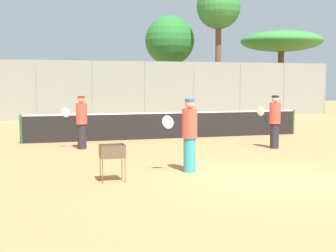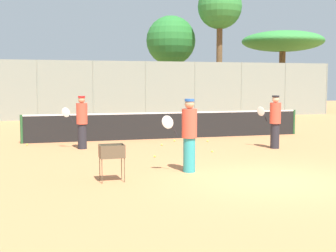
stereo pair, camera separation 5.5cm
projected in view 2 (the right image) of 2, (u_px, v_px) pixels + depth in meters
name	position (u px, v px, depth m)	size (l,w,h in m)	color
ground_plane	(272.00, 181.00, 10.79)	(80.00, 80.00, 0.00)	#D37F4C
tennis_net	(169.00, 125.00, 18.81)	(11.47, 0.10, 1.07)	#26592D
back_fence	(120.00, 90.00, 29.09)	(29.85, 0.08, 3.59)	gray
tree_0	(220.00, 9.00, 33.86)	(3.21, 3.21, 9.32)	brown
tree_2	(171.00, 41.00, 35.60)	(3.75, 3.75, 7.31)	brown
tree_3	(283.00, 42.00, 37.19)	(6.48, 6.48, 6.32)	brown
player_white_outfit	(82.00, 122.00, 15.85)	(0.89, 0.46, 1.80)	#26262D
player_red_cap	(275.00, 121.00, 15.97)	(0.62, 0.82, 1.82)	#26262D
player_yellow_shirt	(189.00, 134.00, 11.75)	(0.94, 0.38, 1.85)	teal
ball_cart	(111.00, 154.00, 10.65)	(0.56, 0.41, 0.85)	brown
tennis_ball_0	(207.00, 141.00, 17.79)	(0.07, 0.07, 0.07)	#D1E54C
tennis_ball_1	(27.00, 144.00, 16.81)	(0.07, 0.07, 0.07)	#D1E54C
tennis_ball_2	(174.00, 141.00, 17.91)	(0.07, 0.07, 0.07)	#D1E54C
tennis_ball_3	(155.00, 156.00, 14.16)	(0.07, 0.07, 0.07)	#D1E54C
tennis_ball_4	(212.00, 151.00, 15.16)	(0.07, 0.07, 0.07)	#D1E54C
tennis_ball_6	(105.00, 149.00, 15.63)	(0.07, 0.07, 0.07)	#D1E54C
tennis_ball_8	(162.00, 145.00, 16.74)	(0.07, 0.07, 0.07)	#D1E54C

